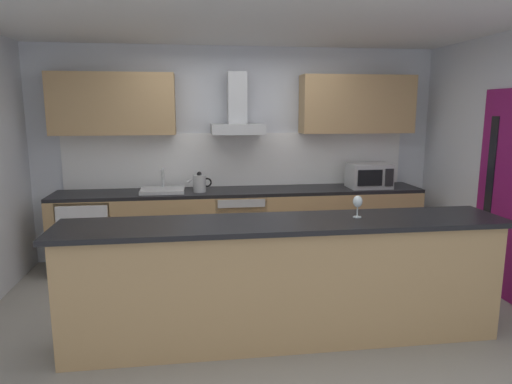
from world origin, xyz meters
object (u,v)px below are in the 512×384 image
microwave (369,176)px  sink (163,190)px  range_hood (237,115)px  wine_glass (358,202)px  oven (239,226)px  refrigerator (89,234)px  kettle (200,183)px

microwave → sink: bearing=179.1°
range_hood → wine_glass: bearing=-68.9°
oven → wine_glass: size_ratio=4.50×
microwave → sink: 2.50m
refrigerator → range_hood: size_ratio=1.18×
microwave → sink: (-2.49, 0.04, -0.12)m
oven → range_hood: 1.33m
refrigerator → sink: bearing=0.9°
oven → refrigerator: size_ratio=0.94×
refrigerator → range_hood: 2.22m
refrigerator → wine_glass: (2.51, -1.86, 0.69)m
microwave → kettle: 2.07m
range_hood → wine_glass: (0.77, -1.99, -0.67)m
wine_glass → refrigerator: bearing=143.5°
kettle → wine_glass: size_ratio=1.62×
oven → kettle: (-0.46, -0.03, 0.55)m
oven → refrigerator: (-1.74, -0.00, -0.03)m
kettle → range_hood: range_hood is taller
refrigerator → microwave: microwave is taller
refrigerator → kettle: size_ratio=2.94×
microwave → range_hood: range_hood is taller
microwave → sink: size_ratio=1.00×
range_hood → refrigerator: bearing=-175.7°
range_hood → wine_glass: range_hood is taller
kettle → range_hood: bearing=19.4°
oven → microwave: 1.71m
microwave → oven: bearing=179.0°
sink → wine_glass: bearing=-48.4°
refrigerator → range_hood: bearing=4.3°
microwave → wine_glass: bearing=-114.3°
refrigerator → range_hood: (1.74, 0.13, 1.36)m
kettle → refrigerator: bearing=178.6°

